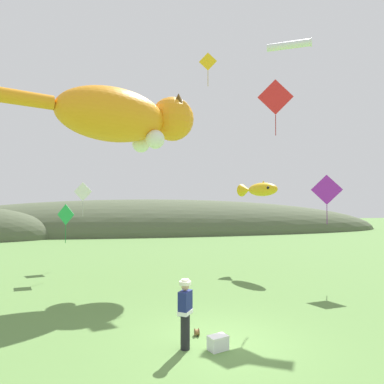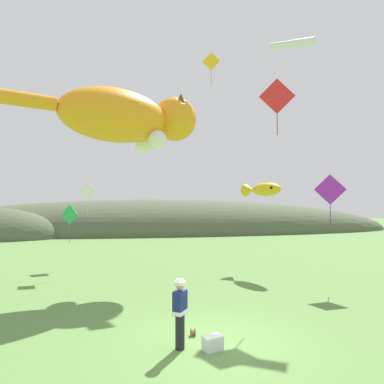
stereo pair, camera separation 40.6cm
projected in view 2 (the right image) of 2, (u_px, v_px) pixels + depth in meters
ground_plane at (214, 343)px, 9.13m from camera, size 120.00×120.00×0.00m
distant_hill_ridge at (135, 233)px, 41.22m from camera, size 61.48×16.13×8.05m
festival_attendant at (180, 311)px, 8.76m from camera, size 0.45×0.49×1.77m
kite_spool at (193, 332)px, 9.59m from camera, size 0.13×0.20×0.20m
picnic_cooler at (213, 343)px, 8.67m from camera, size 0.57×0.48×0.36m
kite_giant_cat at (129, 118)px, 16.25m from camera, size 9.01×4.95×2.93m
kite_fish_windsock at (262, 189)px, 18.91m from camera, size 1.77×2.87×0.86m
kite_tube_streamer at (293, 44)px, 17.03m from camera, size 2.10×1.37×0.44m
kite_diamond_gold at (211, 62)px, 19.33m from camera, size 0.98×0.33×1.93m
kite_diamond_red at (277, 96)px, 14.55m from camera, size 1.48×0.42×2.43m
kite_diamond_violet at (330, 190)px, 15.63m from camera, size 1.25×0.66×2.30m
kite_diamond_green at (70, 215)px, 17.31m from camera, size 0.91×0.56×1.95m
kite_diamond_white at (88, 192)px, 20.76m from camera, size 1.10×0.36×2.05m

